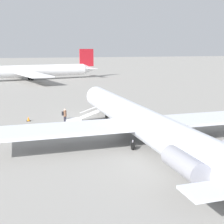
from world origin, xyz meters
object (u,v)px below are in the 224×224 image
(airplane_main, at_px, (138,120))
(airplane_taxiing_distant, at_px, (19,71))
(boarding_stairs, at_px, (77,119))
(passenger, at_px, (65,115))

(airplane_main, bearing_deg, airplane_taxiing_distant, 8.66)
(airplane_main, height_order, boarding_stairs, airplane_main)
(airplane_taxiing_distant, bearing_deg, boarding_stairs, 83.53)
(boarding_stairs, height_order, passenger, boarding_stairs)
(airplane_main, xyz_separation_m, boarding_stairs, (9.93, 3.35, -1.75))
(airplane_main, xyz_separation_m, passenger, (9.78, 4.78, -1.12))
(airplane_main, distance_m, airplane_taxiing_distant, 64.17)
(airplane_main, relative_size, airplane_taxiing_distant, 0.74)
(airplane_taxiing_distant, height_order, passenger, airplane_taxiing_distant)
(passenger, bearing_deg, airplane_taxiing_distant, 94.60)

